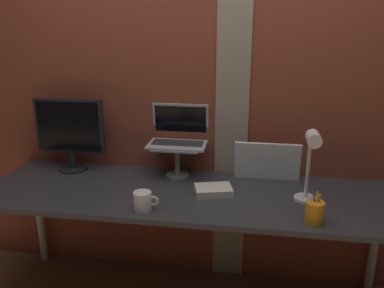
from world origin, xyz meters
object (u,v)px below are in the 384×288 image
Objects in this scene: monitor at (70,129)px; desk_lamp at (311,159)px; whiteboard_panel at (267,161)px; laptop at (179,132)px; pen_cup at (315,212)px; coffee_mug at (143,201)px.

desk_lamp is at bearing -11.15° from monitor.
monitor is 1.20× the size of whiteboard_panel.
desk_lamp is (0.74, -0.34, -0.01)m from laptop.
pen_cup is at bearing -66.56° from whiteboard_panel.
pen_cup is (0.75, -0.54, -0.21)m from laptop.
laptop is 2.66× the size of coffee_mug.
monitor is 2.92× the size of pen_cup.
pen_cup is at bearing 0.02° from coffee_mug.
pen_cup is at bearing -86.09° from desk_lamp.
laptop is at bearing 144.48° from pen_cup.
monitor is at bearing -179.00° from whiteboard_panel.
monitor is 1.44m from desk_lamp.
monitor reaches higher than desk_lamp.
monitor reaches higher than pen_cup.
pen_cup is 1.20× the size of coffee_mug.
pen_cup is (1.43, -0.47, -0.21)m from monitor.
laptop is 0.95m from pen_cup.
laptop reaches higher than pen_cup.
whiteboard_panel reaches higher than coffee_mug.
laptop is 0.91× the size of whiteboard_panel.
coffee_mug is (-0.62, -0.50, -0.07)m from whiteboard_panel.
laptop is 0.86× the size of desk_lamp.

